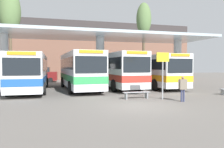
{
  "coord_description": "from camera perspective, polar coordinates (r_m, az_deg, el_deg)",
  "views": [
    {
      "loc": [
        -4.57,
        -11.07,
        2.23
      ],
      "look_at": [
        0.0,
        5.09,
        1.6
      ],
      "focal_mm": 35.0,
      "sensor_mm": 36.0,
      "label": 1
    }
  ],
  "objects": [
    {
      "name": "waiting_bench_mid_platform",
      "position": [
        14.93,
        6.37,
        -5.11
      ],
      "size": [
        1.87,
        0.44,
        0.46
      ],
      "color": "gray",
      "rests_on": "ground_plane"
    },
    {
      "name": "poplar_tree_behind_left",
      "position": [
        28.74,
        8.3,
        13.56
      ],
      "size": [
        1.88,
        1.88,
        10.24
      ],
      "color": "brown",
      "rests_on": "ground_plane"
    },
    {
      "name": "transit_bus_far_right_bay",
      "position": [
        23.46,
        10.28,
        1.12
      ],
      "size": [
        2.79,
        10.71,
        3.26
      ],
      "rotation": [
        0.0,
        0.0,
        3.14
      ],
      "color": "white",
      "rests_on": "ground_plane"
    },
    {
      "name": "transit_bus_center_bay",
      "position": [
        20.83,
        -8.53,
        1.18
      ],
      "size": [
        3.12,
        10.47,
        3.39
      ],
      "rotation": [
        0.0,
        0.0,
        3.18
      ],
      "color": "silver",
      "rests_on": "ground_plane"
    },
    {
      "name": "townhouse_backdrop",
      "position": [
        36.15,
        -8.53,
        7.44
      ],
      "size": [
        40.0,
        0.58,
        9.57
      ],
      "color": "brown",
      "rests_on": "ground_plane"
    },
    {
      "name": "pedestrian_waiting",
      "position": [
        14.23,
        18.0,
        -3.05
      ],
      "size": [
        0.59,
        0.3,
        1.58
      ],
      "rotation": [
        0.0,
        0.0,
        -0.17
      ],
      "color": "#333856",
      "rests_on": "ground_plane"
    },
    {
      "name": "transit_bus_right_bay",
      "position": [
        22.16,
        0.95,
        1.29
      ],
      "size": [
        2.98,
        10.83,
        3.41
      ],
      "rotation": [
        0.0,
        0.0,
        3.17
      ],
      "color": "silver",
      "rests_on": "ground_plane"
    },
    {
      "name": "transit_bus_left_bay",
      "position": [
        20.61,
        -20.53,
        0.75
      ],
      "size": [
        2.94,
        10.57,
        3.19
      ],
      "rotation": [
        0.0,
        0.0,
        3.12
      ],
      "color": "silver",
      "rests_on": "ground_plane"
    },
    {
      "name": "parked_car_street",
      "position": [
        31.38,
        -18.23,
        -0.23
      ],
      "size": [
        4.61,
        2.25,
        2.04
      ],
      "rotation": [
        0.0,
        0.0,
        -0.08
      ],
      "color": "maroon",
      "rests_on": "ground_plane"
    },
    {
      "name": "info_sign_platform",
      "position": [
        14.84,
        13.1,
        2.01
      ],
      "size": [
        0.9,
        0.09,
        3.11
      ],
      "color": "gray",
      "rests_on": "ground_plane"
    },
    {
      "name": "ground_plane",
      "position": [
        12.18,
        6.6,
        -8.41
      ],
      "size": [
        100.0,
        100.0,
        0.0
      ],
      "primitive_type": "plane",
      "color": "#605B56"
    },
    {
      "name": "poplar_tree_behind_right",
      "position": [
        27.25,
        -25.08,
        14.29
      ],
      "size": [
        2.24,
        2.24,
        10.63
      ],
      "color": "brown",
      "rests_on": "ground_plane"
    },
    {
      "name": "station_canopy",
      "position": [
        20.96,
        -3.13,
        8.45
      ],
      "size": [
        21.75,
        6.84,
        5.19
      ],
      "color": "silver",
      "rests_on": "ground_plane"
    }
  ]
}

